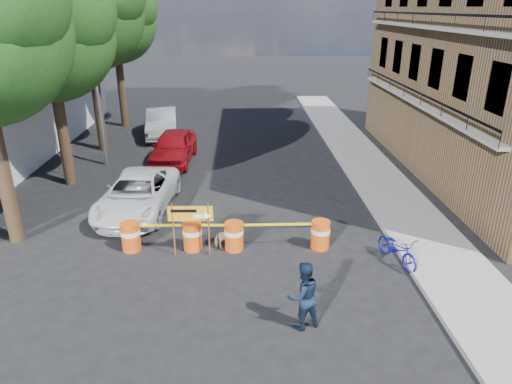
{
  "coord_description": "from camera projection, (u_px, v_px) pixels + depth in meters",
  "views": [
    {
      "loc": [
        0.32,
        -11.14,
        6.89
      ],
      "look_at": [
        0.82,
        2.61,
        1.3
      ],
      "focal_mm": 32.0,
      "sensor_mm": 36.0,
      "label": 1
    }
  ],
  "objects": [
    {
      "name": "streetlamp",
      "position": [
        96.0,
        69.0,
        19.84
      ],
      "size": [
        1.25,
        0.18,
        8.0
      ],
      "color": "gray",
      "rests_on": "ground"
    },
    {
      "name": "tree_far",
      "position": [
        115.0,
        20.0,
        26.07
      ],
      "size": [
        5.04,
        4.8,
        8.84
      ],
      "color": "#332316",
      "rests_on": "ground"
    },
    {
      "name": "sidewalk_east",
      "position": [
        384.0,
        187.0,
        18.63
      ],
      "size": [
        2.4,
        40.0,
        0.15
      ],
      "primitive_type": "cube",
      "color": "gray",
      "rests_on": "ground"
    },
    {
      "name": "barrel_far_right",
      "position": [
        320.0,
        234.0,
        13.89
      ],
      "size": [
        0.58,
        0.58,
        0.9
      ],
      "color": "#E6450D",
      "rests_on": "ground"
    },
    {
      "name": "detour_sign",
      "position": [
        196.0,
        218.0,
        13.19
      ],
      "size": [
        1.32,
        0.25,
        1.69
      ],
      "rotation": [
        0.0,
        0.0,
        -0.03
      ],
      "color": "#592D19",
      "rests_on": "ground"
    },
    {
      "name": "dog",
      "position": [
        227.0,
        239.0,
        13.85
      ],
      "size": [
        0.86,
        0.47,
        0.69
      ],
      "primitive_type": "imported",
      "rotation": [
        0.0,
        0.0,
        1.45
      ],
      "color": "#D5B87A",
      "rests_on": "ground"
    },
    {
      "name": "suv_white",
      "position": [
        138.0,
        194.0,
        16.33
      ],
      "size": [
        2.64,
        5.04,
        1.35
      ],
      "primitive_type": "imported",
      "rotation": [
        0.0,
        0.0,
        -0.08
      ],
      "color": "silver",
      "rests_on": "ground"
    },
    {
      "name": "ground",
      "position": [
        230.0,
        270.0,
        12.9
      ],
      "size": [
        120.0,
        120.0,
        0.0
      ],
      "primitive_type": "plane",
      "color": "black",
      "rests_on": "ground"
    },
    {
      "name": "tree_mid_b",
      "position": [
        87.0,
        11.0,
        21.25
      ],
      "size": [
        5.67,
        5.4,
        9.62
      ],
      "color": "#332316",
      "rests_on": "ground"
    },
    {
      "name": "barrel_mid_left",
      "position": [
        192.0,
        235.0,
        13.81
      ],
      "size": [
        0.58,
        0.58,
        0.9
      ],
      "color": "#E6450D",
      "rests_on": "ground"
    },
    {
      "name": "pedestrian",
      "position": [
        303.0,
        296.0,
        10.31
      ],
      "size": [
        0.98,
        0.88,
        1.67
      ],
      "primitive_type": "imported",
      "rotation": [
        0.0,
        0.0,
        3.5
      ],
      "color": "#101B31",
      "rests_on": "ground"
    },
    {
      "name": "barrel_mid_right",
      "position": [
        234.0,
        236.0,
        13.8
      ],
      "size": [
        0.58,
        0.58,
        0.9
      ],
      "color": "#E6450D",
      "rests_on": "ground"
    },
    {
      "name": "barrel_far_left",
      "position": [
        131.0,
        236.0,
        13.77
      ],
      "size": [
        0.58,
        0.58,
        0.9
      ],
      "color": "#E6450D",
      "rests_on": "ground"
    },
    {
      "name": "sedan_silver",
      "position": [
        162.0,
        122.0,
        26.01
      ],
      "size": [
        2.24,
        4.88,
        1.55
      ],
      "primitive_type": "imported",
      "rotation": [
        0.0,
        0.0,
        0.13
      ],
      "color": "#B2B4BA",
      "rests_on": "ground"
    },
    {
      "name": "tree_mid_a",
      "position": [
        48.0,
        33.0,
        16.89
      ],
      "size": [
        5.25,
        5.0,
        8.68
      ],
      "color": "#332316",
      "rests_on": "ground"
    },
    {
      "name": "bicycle",
      "position": [
        399.0,
        236.0,
        12.93
      ],
      "size": [
        0.87,
        1.05,
        1.71
      ],
      "primitive_type": "imported",
      "rotation": [
        0.0,
        0.0,
        0.35
      ],
      "color": "#121398",
      "rests_on": "ground"
    },
    {
      "name": "sedan_red",
      "position": [
        173.0,
        147.0,
        21.56
      ],
      "size": [
        2.06,
        4.53,
        1.51
      ],
      "primitive_type": "imported",
      "rotation": [
        0.0,
        0.0,
        -0.07
      ],
      "color": "#9E0D16",
      "rests_on": "ground"
    }
  ]
}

